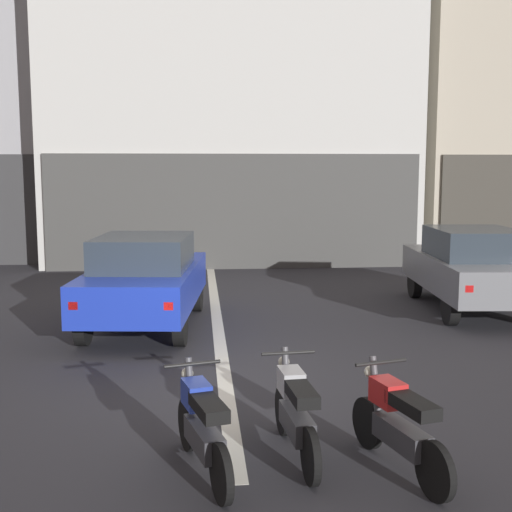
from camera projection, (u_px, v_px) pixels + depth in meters
ground_plane at (224, 380)px, 8.90m from camera, size 120.00×120.00×0.00m
lane_centre_line at (214, 295)px, 14.83m from camera, size 0.20×18.00×0.01m
building_mid_block at (226, 54)px, 22.69m from camera, size 10.81×9.94×13.38m
car_blue_crossing_near at (145, 278)px, 11.74m from camera, size 2.17×4.26×1.64m
car_grey_parked_kerbside at (472, 266)px, 13.12m from camera, size 2.06×4.22×1.64m
car_black_down_street at (261, 225)px, 22.65m from camera, size 2.08×4.23×1.64m
motorcycle_blue_row_leftmost at (202, 426)px, 6.11m from camera, size 0.61×1.63×0.98m
motorcycle_silver_row_left_mid at (295, 412)px, 6.48m from camera, size 0.55×1.67×0.98m
motorcycle_red_row_centre at (398, 424)px, 6.16m from camera, size 0.61×1.63×0.98m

